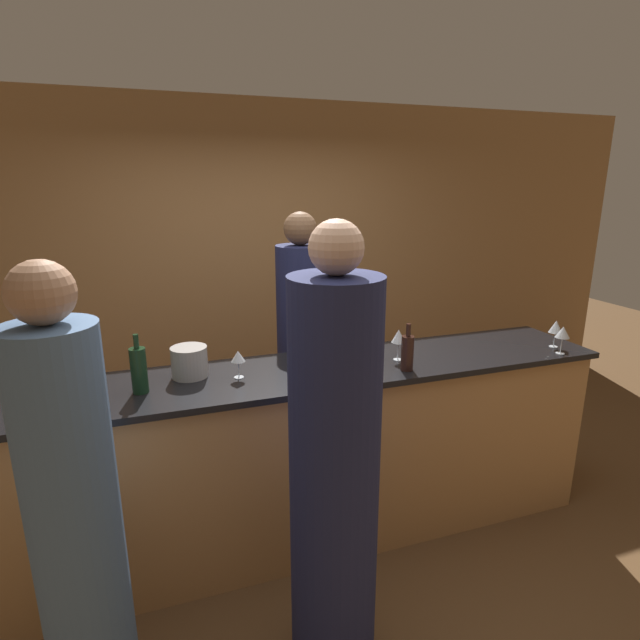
{
  "coord_description": "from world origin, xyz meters",
  "views": [
    {
      "loc": [
        -0.86,
        -2.5,
        2.1
      ],
      "look_at": [
        0.04,
        0.1,
        1.34
      ],
      "focal_mm": 28.0,
      "sensor_mm": 36.0,
      "label": 1
    }
  ],
  "objects_px": {
    "guest_0": "(77,531)",
    "wine_bottle_1": "(88,356)",
    "guest_1": "(334,478)",
    "ice_bucket": "(189,362)",
    "wine_bottle_0": "(407,352)",
    "wine_bottle_2": "(139,370)",
    "bartender": "(301,360)"
  },
  "relations": [
    {
      "from": "guest_1",
      "to": "wine_bottle_1",
      "type": "distance_m",
      "value": 1.49
    },
    {
      "from": "guest_1",
      "to": "ice_bucket",
      "type": "height_order",
      "value": "guest_1"
    },
    {
      "from": "wine_bottle_0",
      "to": "bartender",
      "type": "bearing_deg",
      "value": 112.73
    },
    {
      "from": "guest_0",
      "to": "wine_bottle_1",
      "type": "relative_size",
      "value": 6.3
    },
    {
      "from": "wine_bottle_0",
      "to": "ice_bucket",
      "type": "bearing_deg",
      "value": 165.68
    },
    {
      "from": "wine_bottle_1",
      "to": "bartender",
      "type": "bearing_deg",
      "value": 16.89
    },
    {
      "from": "wine_bottle_0",
      "to": "ice_bucket",
      "type": "xyz_separation_m",
      "value": [
        -1.15,
        0.29,
        -0.02
      ]
    },
    {
      "from": "bartender",
      "to": "wine_bottle_2",
      "type": "distance_m",
      "value": 1.29
    },
    {
      "from": "guest_1",
      "to": "wine_bottle_2",
      "type": "distance_m",
      "value": 1.11
    },
    {
      "from": "bartender",
      "to": "guest_0",
      "type": "xyz_separation_m",
      "value": [
        -1.28,
        -1.42,
        -0.02
      ]
    },
    {
      "from": "bartender",
      "to": "wine_bottle_1",
      "type": "xyz_separation_m",
      "value": [
        -1.3,
        -0.4,
        0.31
      ]
    },
    {
      "from": "guest_0",
      "to": "guest_1",
      "type": "xyz_separation_m",
      "value": [
        0.98,
        -0.04,
        0.04
      ]
    },
    {
      "from": "guest_0",
      "to": "wine_bottle_0",
      "type": "bearing_deg",
      "value": 19.11
    },
    {
      "from": "ice_bucket",
      "to": "wine_bottle_1",
      "type": "bearing_deg",
      "value": 162.42
    },
    {
      "from": "bartender",
      "to": "guest_0",
      "type": "height_order",
      "value": "bartender"
    },
    {
      "from": "bartender",
      "to": "wine_bottle_2",
      "type": "xyz_separation_m",
      "value": [
        -1.04,
        -0.7,
        0.31
      ]
    },
    {
      "from": "guest_1",
      "to": "wine_bottle_1",
      "type": "relative_size",
      "value": 6.65
    },
    {
      "from": "wine_bottle_1",
      "to": "ice_bucket",
      "type": "bearing_deg",
      "value": -17.58
    },
    {
      "from": "guest_0",
      "to": "wine_bottle_2",
      "type": "relative_size",
      "value": 6.21
    },
    {
      "from": "guest_0",
      "to": "bartender",
      "type": "bearing_deg",
      "value": 47.92
    },
    {
      "from": "guest_1",
      "to": "wine_bottle_0",
      "type": "distance_m",
      "value": 0.94
    },
    {
      "from": "wine_bottle_1",
      "to": "ice_bucket",
      "type": "height_order",
      "value": "wine_bottle_1"
    },
    {
      "from": "guest_0",
      "to": "wine_bottle_0",
      "type": "relative_size",
      "value": 6.99
    },
    {
      "from": "ice_bucket",
      "to": "guest_0",
      "type": "bearing_deg",
      "value": -119.56
    },
    {
      "from": "wine_bottle_2",
      "to": "ice_bucket",
      "type": "bearing_deg",
      "value": 29.05
    },
    {
      "from": "bartender",
      "to": "guest_0",
      "type": "bearing_deg",
      "value": 47.92
    },
    {
      "from": "bartender",
      "to": "wine_bottle_2",
      "type": "relative_size",
      "value": 6.38
    },
    {
      "from": "guest_1",
      "to": "wine_bottle_0",
      "type": "relative_size",
      "value": 7.39
    },
    {
      "from": "guest_0",
      "to": "ice_bucket",
      "type": "height_order",
      "value": "guest_0"
    },
    {
      "from": "guest_1",
      "to": "wine_bottle_0",
      "type": "xyz_separation_m",
      "value": [
        0.66,
        0.61,
        0.28
      ]
    },
    {
      "from": "guest_0",
      "to": "ice_bucket",
      "type": "bearing_deg",
      "value": 60.44
    },
    {
      "from": "guest_0",
      "to": "guest_1",
      "type": "relative_size",
      "value": 0.95
    }
  ]
}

